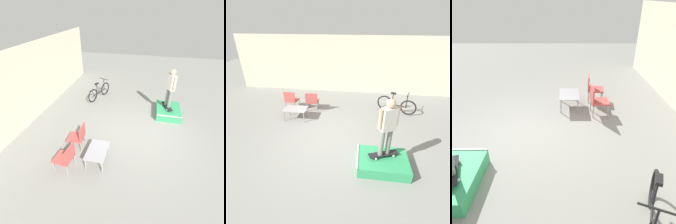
# 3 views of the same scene
# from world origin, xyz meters

# --- Properties ---
(ground_plane) EXTENTS (24.00, 24.00, 0.00)m
(ground_plane) POSITION_xyz_m (0.00, 0.00, 0.00)
(ground_plane) COLOR gray
(house_wall_back) EXTENTS (12.00, 0.06, 3.00)m
(house_wall_back) POSITION_xyz_m (0.00, 4.55, 1.50)
(house_wall_back) COLOR beige
(house_wall_back) RESTS_ON ground_plane
(skate_ramp_box) EXTENTS (1.41, 1.01, 0.34)m
(skate_ramp_box) POSITION_xyz_m (1.75, -1.10, 0.16)
(skate_ramp_box) COLOR #339E60
(skate_ramp_box) RESTS_ON ground_plane
(skateboard_on_ramp) EXTENTS (0.86, 0.49, 0.07)m
(skateboard_on_ramp) POSITION_xyz_m (1.76, -1.02, 0.39)
(skateboard_on_ramp) COLOR black
(skateboard_on_ramp) RESTS_ON skate_ramp_box
(person_skater) EXTENTS (0.52, 0.35, 1.65)m
(person_skater) POSITION_xyz_m (1.76, -1.02, 1.38)
(person_skater) COLOR gray
(person_skater) RESTS_ON skateboard_on_ramp
(coffee_table) EXTENTS (0.92, 0.61, 0.45)m
(coffee_table) POSITION_xyz_m (-1.59, 1.19, 0.40)
(coffee_table) COLOR #9E9EA3
(coffee_table) RESTS_ON ground_plane
(patio_chair_left) EXTENTS (0.57, 0.57, 0.88)m
(patio_chair_left) POSITION_xyz_m (-2.08, 2.00, 0.49)
(patio_chair_left) COLOR #99999E
(patio_chair_left) RESTS_ON ground_plane
(patio_chair_right) EXTENTS (0.55, 0.55, 0.88)m
(patio_chair_right) POSITION_xyz_m (-1.10, 2.00, 0.49)
(patio_chair_right) COLOR #99999E
(patio_chair_right) RESTS_ON ground_plane
(bicycle) EXTENTS (1.60, 0.75, 0.94)m
(bicycle) POSITION_xyz_m (2.61, 2.34, 0.36)
(bicycle) COLOR black
(bicycle) RESTS_ON ground_plane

